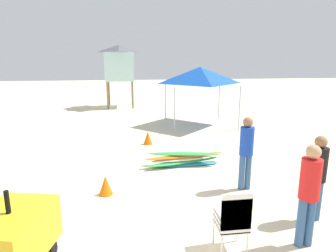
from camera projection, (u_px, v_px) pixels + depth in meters
ground at (139, 228)px, 5.42m from camera, size 80.00×80.00×0.00m
stacked_plastic_chairs at (233, 217)px, 4.57m from camera, size 0.48×0.48×1.11m
surfboard_pile at (184, 159)px, 8.57m from camera, size 2.46×0.80×0.40m
lifeguard_near_left at (309, 189)px, 4.70m from camera, size 0.32×0.32×1.77m
lifeguard_near_center at (317, 173)px, 5.49m from camera, size 0.32×0.32×1.70m
lifeguard_near_right at (246, 148)px, 6.84m from camera, size 0.32×0.32×1.78m
popup_canopy at (200, 75)px, 13.51m from camera, size 2.91×2.91×2.73m
lifeguard_tower at (119, 63)px, 18.64m from camera, size 1.98×1.98×3.96m
traffic_cone_near at (106, 185)px, 6.73m from camera, size 0.32×0.32×0.46m
traffic_cone_far at (148, 138)px, 10.73m from camera, size 0.34×0.34×0.48m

